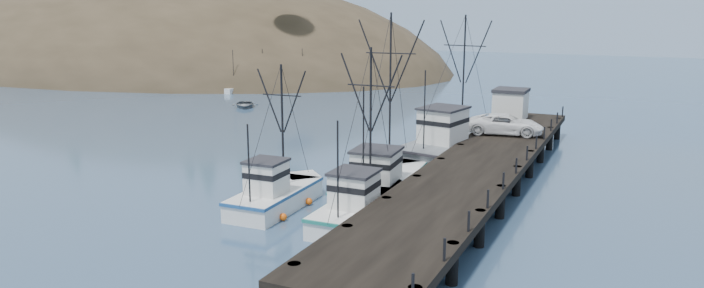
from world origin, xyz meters
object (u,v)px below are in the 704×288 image
trawler_near (364,206)px  motorboat (245,107)px  trawler_far (384,179)px  work_vessel (453,145)px  pickup_truck (505,124)px  pier_shed (510,103)px  pier (478,167)px  trawler_mid (278,194)px

trawler_near → motorboat: (-30.75, 32.40, -0.82)m
trawler_far → motorboat: trawler_far is taller
trawler_near → work_vessel: work_vessel is taller
work_vessel → motorboat: bearing=153.1°
trawler_far → pickup_truck: size_ratio=2.02×
trawler_far → work_vessel: bearing=80.8°
pier_shed → motorboat: (-33.78, 5.73, -3.42)m
pier → trawler_far: size_ratio=3.61×
pier → pickup_truck: bearing=92.0°
pier → pickup_truck: 10.37m
pier → pier_shed: pier_shed is taller
trawler_near → work_vessel: (0.57, 16.54, 0.41)m
motorboat → trawler_near: bearing=-79.3°
pier → work_vessel: bearing=116.7°
work_vessel → pickup_truck: size_ratio=2.33×
motorboat → work_vessel: bearing=-59.7°
trawler_mid → work_vessel: (6.41, 16.61, 0.41)m
trawler_far → pier_shed: bearing=78.6°
trawler_near → motorboat: trawler_near is taller
trawler_near → trawler_mid: (-5.84, -0.07, -0.00)m
trawler_near → pickup_truck: bearing=77.6°
pier_shed → work_vessel: bearing=-103.7°
trawler_mid → pickup_truck: size_ratio=1.52×
trawler_mid → trawler_far: size_ratio=0.75×
pier_shed → pickup_truck: size_ratio=0.53×
pier_shed → pier: bearing=-85.2°
trawler_mid → pier_shed: trawler_mid is taller
pier → work_vessel: work_vessel is taller
pier → pickup_truck: size_ratio=7.28×
motorboat → trawler_far: bearing=-74.7°
trawler_near → motorboat: bearing=133.5°
trawler_mid → pier_shed: size_ratio=2.86×
work_vessel → motorboat: size_ratio=2.97×
work_vessel → pier_shed: work_vessel is taller
trawler_near → pier: bearing=62.4°
pier → pier_shed: bearing=94.8°
pickup_truck → motorboat: bearing=59.6°
motorboat → trawler_mid: bearing=-85.3°
trawler_near → motorboat: 44.68m
pier_shed → motorboat: bearing=170.4°
work_vessel → pier: bearing=-63.3°
pier_shed → pickup_truck: pier_shed is taller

